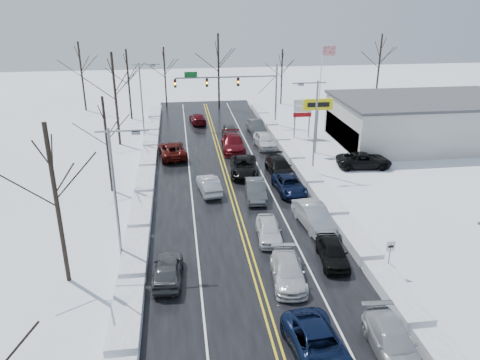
{
  "coord_description": "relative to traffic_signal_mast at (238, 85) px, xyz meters",
  "views": [
    {
      "loc": [
        -4.34,
        -31.61,
        16.45
      ],
      "look_at": [
        0.33,
        2.83,
        2.5
      ],
      "focal_mm": 35.0,
      "sensor_mm": 36.0,
      "label": 1
    }
  ],
  "objects": [
    {
      "name": "ground",
      "position": [
        -3.45,
        -27.99,
        -5.48
      ],
      "size": [
        160.0,
        160.0,
        0.0
      ],
      "primitive_type": "plane",
      "color": "white",
      "rests_on": "ground"
    },
    {
      "name": "road_surface",
      "position": [
        -3.45,
        -25.99,
        -5.47
      ],
      "size": [
        14.0,
        84.0,
        0.01
      ],
      "primitive_type": "cube",
      "color": "black",
      "rests_on": "ground"
    },
    {
      "name": "snow_bank_left",
      "position": [
        -11.05,
        -25.99,
        -5.48
      ],
      "size": [
        1.63,
        72.0,
        0.77
      ],
      "primitive_type": "cube",
      "color": "silver",
      "rests_on": "ground"
    },
    {
      "name": "snow_bank_right",
      "position": [
        4.15,
        -25.99,
        -5.48
      ],
      "size": [
        1.63,
        72.0,
        0.77
      ],
      "primitive_type": "cube",
      "color": "silver",
      "rests_on": "ground"
    },
    {
      "name": "traffic_signal_mast",
      "position": [
        0.0,
        0.0,
        0.0
      ],
      "size": [
        13.28,
        0.39,
        8.0
      ],
      "color": "slate",
      "rests_on": "ground"
    },
    {
      "name": "tires_plus_sign",
      "position": [
        7.05,
        -12.0,
        -0.49
      ],
      "size": [
        3.2,
        0.34,
        6.0
      ],
      "color": "slate",
      "rests_on": "ground"
    },
    {
      "name": "used_vehicles_sign",
      "position": [
        7.05,
        -5.99,
        -2.16
      ],
      "size": [
        2.2,
        0.22,
        4.65
      ],
      "color": "slate",
      "rests_on": "ground"
    },
    {
      "name": "speed_limit_sign",
      "position": [
        4.75,
        -35.99,
        -3.84
      ],
      "size": [
        0.55,
        0.09,
        2.35
      ],
      "color": "slate",
      "rests_on": "ground"
    },
    {
      "name": "flagpole",
      "position": [
        11.72,
        2.01,
        0.45
      ],
      "size": [
        1.87,
        1.2,
        10.0
      ],
      "color": "silver",
      "rests_on": "ground"
    },
    {
      "name": "dealership_building",
      "position": [
        20.53,
        -9.99,
        -2.82
      ],
      "size": [
        20.4,
        12.4,
        5.3
      ],
      "color": "#BCBCB6",
      "rests_on": "ground"
    },
    {
      "name": "streetlight_ne",
      "position": [
        4.85,
        -17.99,
        -0.17
      ],
      "size": [
        3.2,
        0.25,
        9.0
      ],
      "color": "slate",
      "rests_on": "ground"
    },
    {
      "name": "streetlight_sw",
      "position": [
        -11.74,
        -31.99,
        -0.17
      ],
      "size": [
        3.2,
        0.25,
        9.0
      ],
      "color": "slate",
      "rests_on": "ground"
    },
    {
      "name": "streetlight_nw",
      "position": [
        -11.74,
        -3.99,
        -0.17
      ],
      "size": [
        3.2,
        0.25,
        9.0
      ],
      "color": "slate",
      "rests_on": "ground"
    },
    {
      "name": "tree_left_b",
      "position": [
        -14.95,
        -33.99,
        1.51
      ],
      "size": [
        4.0,
        4.0,
        10.0
      ],
      "color": "#2D231C",
      "rests_on": "ground"
    },
    {
      "name": "tree_left_c",
      "position": [
        -13.95,
        -19.99,
        0.46
      ],
      "size": [
        3.4,
        3.4,
        8.5
      ],
      "color": "#2D231C",
      "rests_on": "ground"
    },
    {
      "name": "tree_left_d",
      "position": [
        -14.65,
        -5.99,
        1.86
      ],
      "size": [
        4.2,
        4.2,
        10.5
      ],
      "color": "#2D231C",
      "rests_on": "ground"
    },
    {
      "name": "tree_left_e",
      "position": [
        -14.25,
        6.01,
        1.16
      ],
      "size": [
        3.8,
        3.8,
        9.5
      ],
      "color": "#2D231C",
      "rests_on": "ground"
    },
    {
      "name": "tree_far_a",
      "position": [
        -21.45,
        12.01,
        1.51
      ],
      "size": [
        4.0,
        4.0,
        10.0
      ],
      "color": "#2D231C",
      "rests_on": "ground"
    },
    {
      "name": "tree_far_b",
      "position": [
        -9.45,
        13.01,
        0.81
      ],
      "size": [
        3.6,
        3.6,
        9.0
      ],
      "color": "#2D231C",
      "rests_on": "ground"
    },
    {
      "name": "tree_far_c",
      "position": [
        -1.45,
        11.01,
        2.21
      ],
      "size": [
        4.4,
        4.4,
        11.0
      ],
      "color": "#2D231C",
      "rests_on": "ground"
    },
    {
      "name": "tree_far_d",
      "position": [
        8.55,
        12.51,
        0.46
      ],
      "size": [
        3.4,
        3.4,
        8.5
      ],
      "color": "#2D231C",
      "rests_on": "ground"
    },
    {
      "name": "tree_far_e",
      "position": [
        24.55,
        13.01,
        1.86
      ],
      "size": [
        4.2,
        4.2,
        10.5
      ],
      "color": "#2D231C",
      "rests_on": "ground"
    },
    {
      "name": "queued_car_2",
      "position": [
        -1.68,
        -42.52,
        -5.48
      ],
      "size": [
        2.89,
        5.56,
        1.5
      ],
      "primitive_type": "imported",
      "rotation": [
        0.0,
        0.0,
        0.08
      ],
      "color": "black",
      "rests_on": "ground"
    },
    {
      "name": "queued_car_3",
      "position": [
        -1.62,
        -35.9,
        -5.48
      ],
      "size": [
        2.39,
        4.93,
        1.38
      ],
      "primitive_type": "imported",
      "rotation": [
        0.0,
        0.0,
        -0.1
      ],
      "color": "silver",
      "rests_on": "ground"
    },
    {
      "name": "queued_car_4",
      "position": [
        -1.76,
        -30.47,
        -5.48
      ],
      "size": [
        1.97,
        4.27,
        1.42
      ],
      "primitive_type": "imported",
      "rotation": [
        0.0,
        0.0,
        -0.07
      ],
      "color": "white",
      "rests_on": "ground"
    },
    {
      "name": "queued_car_5",
      "position": [
        -1.5,
        -23.27,
        -5.48
      ],
      "size": [
        1.95,
        4.72,
        1.52
      ],
      "primitive_type": "imported",
      "rotation": [
        0.0,
        0.0,
        -0.08
      ],
      "color": "#46494C",
      "rests_on": "ground"
    },
    {
      "name": "queued_car_6",
      "position": [
        -1.68,
        -17.41,
        -5.48
      ],
      "size": [
        3.17,
        5.87,
        1.56
      ],
      "primitive_type": "imported",
      "rotation": [
        0.0,
        0.0,
        -0.1
      ],
      "color": "black",
      "rests_on": "ground"
    },
    {
      "name": "queued_car_7",
      "position": [
        -1.86,
        -10.08,
        -5.48
      ],
      "size": [
        2.6,
        6.01,
        1.72
      ],
      "primitive_type": "imported",
      "rotation": [
        0.0,
        0.0,
        -0.03
      ],
      "color": "#540B11",
      "rests_on": "ground"
    },
    {
      "name": "queued_car_8",
      "position": [
        -1.63,
        -5.14,
        -5.48
      ],
      "size": [
        1.95,
        4.62,
        1.56
      ],
      "primitive_type": "imported",
      "rotation": [
        0.0,
        0.0,
        -0.02
      ],
      "color": "#3B3D40",
      "rests_on": "ground"
    },
    {
      "name": "queued_car_11",
      "position": [
        1.99,
        -42.68,
        -5.48
      ],
      "size": [
        2.25,
        4.99,
        1.42
      ],
      "primitive_type": "imported",
      "rotation": [
        0.0,
        0.0,
        -0.06
      ],
      "color": "#9FA1A6",
      "rests_on": "ground"
    },
    {
      "name": "queued_car_12",
      "position": [
        1.79,
        -34.09,
        -5.48
      ],
      "size": [
        2.15,
        4.43,
        1.46
      ],
      "primitive_type": "imported",
      "rotation": [
        0.0,
        0.0,
        -0.1
      ],
      "color": "black",
      "rests_on": "ground"
    },
    {
      "name": "queued_car_13",
      "position": [
        1.96,
        -29.04,
        -5.48
      ],
      "size": [
        2.35,
        5.28,
        1.69
      ],
      "primitive_type": "imported",
      "rotation": [
        0.0,
        0.0,
        0.11
      ],
      "color": "#9DA0A5",
      "rests_on": "ground"
    },
    {
      "name": "queued_car_14",
      "position": [
        1.67,
        -22.39,
        -5.48
      ],
      "size": [
        2.53,
        5.09,
        1.39
      ],
      "primitive_type": "imported",
      "rotation": [
        0.0,
        0.0,
        0.05
      ],
      "color": "black",
      "rests_on": "ground"
    },
    {
      "name": "queued_car_15",
      "position": [
        1.73,
        -17.97,
        -5.48
      ],
      "size": [
        2.31,
        5.36,
        1.54
      ],
      "primitive_type": "imported",
      "rotation": [
        0.0,
        0.0,
        0.03
      ],
      "color": "black",
      "rests_on": "ground"
    },
    {
      "name": "queued_car_16",
      "position": [
        1.85,
        -9.4,
        -5.48
      ],
      "size": [
        2.23,
        4.98,
        1.66
      ],
      "primitive_type": "imported",
      "rotation": [
        0.0,
        0.0,
        0.05
      ],
      "color": "silver",
      "rests_on": "ground"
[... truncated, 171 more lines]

